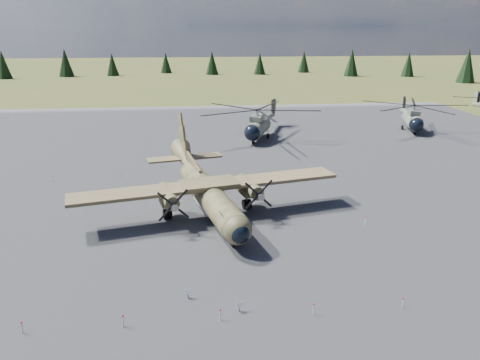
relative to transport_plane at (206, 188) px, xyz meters
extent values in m
plane|color=brown|center=(-1.89, -4.91, -2.49)|extent=(500.00, 500.00, 0.00)
cube|color=slate|center=(-1.89, 5.09, -2.49)|extent=(120.00, 120.00, 0.04)
cylinder|color=#384022|center=(0.31, -1.36, -0.41)|extent=(6.08, 16.41, 2.53)
sphere|color=#384022|center=(2.12, -9.28, -0.41)|extent=(2.97, 2.97, 2.48)
sphere|color=black|center=(2.23, -9.77, -0.46)|extent=(2.18, 2.18, 1.82)
cube|color=black|center=(1.80, -7.88, 0.26)|extent=(2.08, 1.81, 0.50)
cone|color=#384022|center=(-2.06, 9.02, 0.53)|extent=(3.80, 6.60, 3.80)
cube|color=#A7A9AC|center=(0.11, -0.48, -1.45)|extent=(2.88, 5.66, 0.45)
cube|color=#383C1F|center=(0.21, -0.92, 0.62)|extent=(26.21, 8.82, 0.32)
cube|color=#384022|center=(0.21, -0.92, 0.82)|extent=(6.00, 4.37, 0.32)
cylinder|color=#384022|center=(-3.69, -2.09, 0.13)|extent=(2.37, 4.88, 1.35)
cube|color=#384022|center=(-3.85, -1.39, -0.46)|extent=(2.00, 3.29, 0.72)
cone|color=gray|center=(-3.04, -4.95, 0.13)|extent=(0.85, 0.94, 0.69)
cylinder|color=black|center=(-3.85, -1.39, -1.99)|extent=(1.00, 1.15, 0.99)
cylinder|color=#384022|center=(4.23, -0.28, 0.13)|extent=(2.37, 4.88, 1.35)
cube|color=#384022|center=(4.07, 0.42, -0.46)|extent=(2.00, 3.29, 0.72)
cone|color=gray|center=(4.89, -3.14, 0.13)|extent=(0.85, 0.94, 0.69)
cylinder|color=black|center=(4.07, 0.42, -1.99)|extent=(1.00, 1.15, 0.99)
cube|color=#384022|center=(-1.30, 5.68, 1.08)|extent=(1.76, 6.70, 1.52)
cube|color=#383C1F|center=(-2.16, 9.46, 0.58)|extent=(8.89, 3.87, 0.20)
cylinder|color=gray|center=(1.88, -8.23, -1.34)|extent=(0.15, 0.15, 0.81)
cylinder|color=black|center=(1.88, -8.23, -1.99)|extent=(0.50, 0.89, 0.84)
cylinder|color=gray|center=(9.53, 30.29, -0.51)|extent=(5.29, 8.16, 2.68)
sphere|color=black|center=(8.13, 26.69, -0.56)|extent=(3.19, 3.19, 2.46)
sphere|color=gray|center=(10.92, 33.89, -0.51)|extent=(3.19, 3.19, 2.46)
cube|color=gray|center=(9.37, 29.89, 1.21)|extent=(2.94, 3.86, 0.80)
cylinder|color=gray|center=(9.37, 29.89, 2.01)|extent=(0.50, 0.50, 1.07)
cylinder|color=gray|center=(12.38, 37.63, -0.13)|extent=(4.15, 8.85, 1.53)
cube|color=gray|center=(13.84, 41.38, 1.21)|extent=(0.76, 1.48, 2.57)
cylinder|color=black|center=(14.18, 41.24, 1.21)|extent=(1.07, 2.62, 2.79)
cylinder|color=black|center=(8.36, 27.29, -2.06)|extent=(0.54, 0.79, 0.73)
cylinder|color=black|center=(8.64, 32.01, -2.06)|extent=(0.61, 0.92, 0.86)
cylinder|color=gray|center=(8.64, 32.01, -1.50)|extent=(0.19, 0.19, 1.55)
cylinder|color=black|center=(11.34, 30.96, -2.06)|extent=(0.61, 0.92, 0.86)
cylinder|color=gray|center=(11.34, 30.96, -1.50)|extent=(0.19, 0.19, 1.55)
cylinder|color=gray|center=(37.52, 33.93, -0.65)|extent=(4.28, 7.58, 2.49)
sphere|color=black|center=(36.59, 30.46, -0.70)|extent=(2.81, 2.81, 2.29)
sphere|color=gray|center=(38.46, 37.40, -0.65)|extent=(2.81, 2.81, 2.29)
cube|color=gray|center=(37.42, 33.55, 0.95)|extent=(2.47, 3.52, 0.75)
cylinder|color=gray|center=(37.42, 33.55, 1.70)|extent=(0.44, 0.44, 1.00)
cylinder|color=gray|center=(39.43, 41.01, -0.30)|extent=(3.02, 8.44, 1.43)
cube|color=gray|center=(40.40, 44.62, 0.95)|extent=(0.58, 1.41, 2.39)
cylinder|color=black|center=(40.74, 44.53, 0.95)|extent=(0.73, 2.52, 2.59)
cylinder|color=black|center=(36.75, 31.04, -2.09)|extent=(0.45, 0.73, 0.68)
cylinder|color=black|center=(36.53, 35.44, -2.09)|extent=(0.50, 0.85, 0.80)
cylinder|color=gray|center=(36.53, 35.44, -1.57)|extent=(0.17, 0.17, 1.45)
cylinder|color=black|center=(39.13, 34.74, -2.09)|extent=(0.50, 0.85, 0.80)
cylinder|color=gray|center=(39.13, 34.74, -1.57)|extent=(0.17, 0.17, 1.45)
cube|color=gray|center=(58.84, 49.57, 0.95)|extent=(0.34, 1.41, 2.40)
cylinder|color=black|center=(59.19, 49.54, 0.95)|extent=(0.29, 2.59, 2.59)
cube|color=gray|center=(-1.91, -15.61, -2.21)|extent=(0.09, 0.09, 0.56)
cube|color=silver|center=(-1.91, -15.66, -1.94)|extent=(0.46, 0.23, 0.31)
cube|color=gray|center=(1.41, -17.53, -2.21)|extent=(0.09, 0.09, 0.56)
cube|color=silver|center=(1.41, -17.58, -1.94)|extent=(0.47, 0.25, 0.31)
cylinder|color=silver|center=(-11.89, -18.41, -2.09)|extent=(0.07, 0.07, 0.80)
cylinder|color=red|center=(-11.89, -18.41, -1.69)|extent=(0.12, 0.12, 0.10)
cylinder|color=silver|center=(-5.89, -18.41, -2.09)|extent=(0.07, 0.07, 0.80)
cylinder|color=red|center=(-5.89, -18.41, -1.69)|extent=(0.12, 0.12, 0.10)
cylinder|color=silver|center=(0.11, -18.41, -2.09)|extent=(0.07, 0.07, 0.80)
cylinder|color=red|center=(0.11, -18.41, -1.69)|extent=(0.12, 0.12, 0.10)
cylinder|color=silver|center=(6.11, -18.41, -2.09)|extent=(0.07, 0.07, 0.80)
cylinder|color=red|center=(6.11, -18.41, -1.69)|extent=(0.12, 0.12, 0.10)
cylinder|color=silver|center=(12.11, -18.41, -2.09)|extent=(0.07, 0.07, 0.80)
cylinder|color=red|center=(12.11, -18.41, -1.69)|extent=(0.12, 0.12, 0.10)
cylinder|color=silver|center=(-17.89, 11.09, -2.09)|extent=(0.07, 0.07, 0.80)
cylinder|color=red|center=(-17.89, 11.09, -1.69)|extent=(0.12, 0.12, 0.10)
cylinder|color=silver|center=(-9.89, 11.09, -2.09)|extent=(0.07, 0.07, 0.80)
cylinder|color=red|center=(-9.89, 11.09, -1.69)|extent=(0.12, 0.12, 0.10)
cylinder|color=silver|center=(-1.89, 11.09, -2.09)|extent=(0.07, 0.07, 0.80)
cylinder|color=red|center=(-1.89, 11.09, -1.69)|extent=(0.12, 0.12, 0.10)
cylinder|color=silver|center=(6.11, 11.09, -2.09)|extent=(0.07, 0.07, 0.80)
cylinder|color=red|center=(6.11, 11.09, -1.69)|extent=(0.12, 0.12, 0.10)
cylinder|color=silver|center=(14.11, 11.09, -2.09)|extent=(0.07, 0.07, 0.80)
cylinder|color=red|center=(14.11, 11.09, -1.69)|extent=(0.12, 0.12, 0.10)
cylinder|color=silver|center=(14.61, -4.91, -2.09)|extent=(0.07, 0.07, 0.80)
cylinder|color=red|center=(14.61, -4.91, -1.69)|extent=(0.12, 0.12, 0.10)
cone|color=black|center=(89.10, 103.80, 2.92)|extent=(6.06, 6.06, 10.83)
cone|color=black|center=(78.98, 124.84, 1.91)|extent=(4.93, 4.93, 8.80)
cone|color=black|center=(58.68, 128.44, 2.43)|extent=(5.51, 5.51, 9.85)
cone|color=black|center=(44.48, 144.26, 1.68)|extent=(4.67, 4.67, 8.34)
cone|color=black|center=(25.82, 138.32, 1.59)|extent=(4.57, 4.57, 8.16)
cone|color=black|center=(7.60, 139.59, 1.86)|extent=(4.87, 4.87, 8.69)
cone|color=black|center=(-10.20, 147.66, 1.44)|extent=(4.40, 4.40, 7.86)
cone|color=black|center=(-29.61, 139.28, 1.59)|extent=(4.57, 4.57, 8.16)
cone|color=black|center=(-46.12, 137.81, 2.50)|extent=(5.59, 5.59, 9.98)
cone|color=black|center=(-66.14, 132.57, 2.35)|extent=(5.43, 5.43, 9.69)
camera|label=1|loc=(-1.36, -43.67, 15.24)|focal=35.00mm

